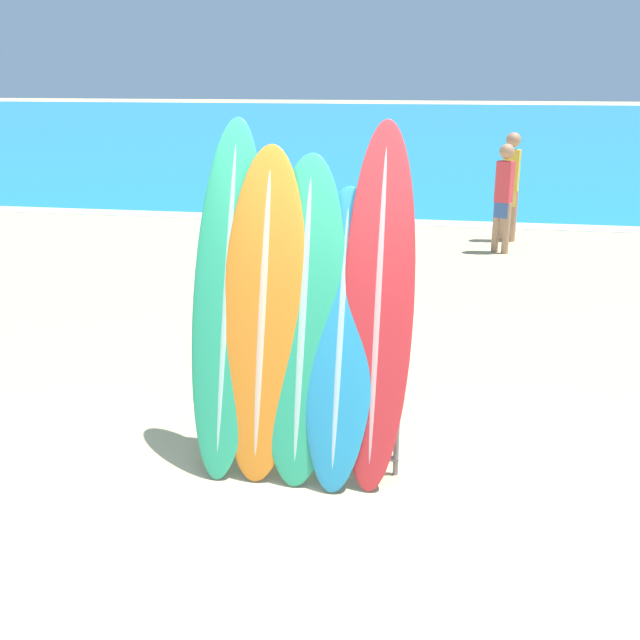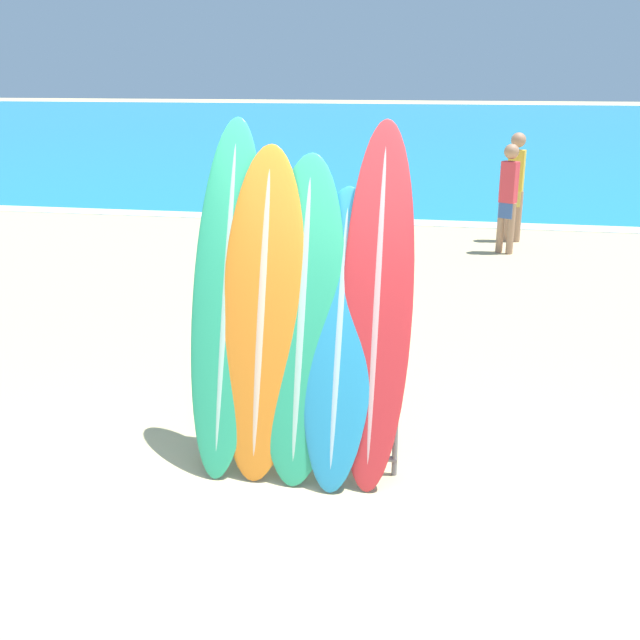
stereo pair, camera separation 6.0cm
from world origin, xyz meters
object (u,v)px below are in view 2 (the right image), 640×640
at_px(surfboard_slot_1, 262,313).
at_px(surfboard_rack, 299,409).
at_px(surfboard_slot_0, 227,297).
at_px(surfboard_slot_2, 302,319).
at_px(person_far_left, 508,195).
at_px(person_near_water, 275,272).
at_px(surfboard_slot_4, 377,306).
at_px(person_mid_beach, 515,183).
at_px(surfboard_slot_3, 340,338).

bearing_deg(surfboard_slot_1, surfboard_rack, -13.38).
distance_m(surfboard_slot_0, surfboard_slot_1, 0.29).
distance_m(surfboard_rack, surfboard_slot_0, 0.94).
height_order(surfboard_slot_2, person_far_left, surfboard_slot_2).
relative_size(surfboard_slot_1, person_near_water, 1.32).
xyz_separation_m(surfboard_slot_4, person_far_left, (1.24, 7.14, -0.29)).
distance_m(surfboard_rack, person_near_water, 2.07).
xyz_separation_m(surfboard_rack, surfboard_slot_0, (-0.54, 0.11, 0.76)).
height_order(surfboard_rack, person_far_left, person_far_left).
xyz_separation_m(surfboard_slot_1, person_mid_beach, (2.18, 8.11, -0.15)).
bearing_deg(surfboard_slot_2, surfboard_slot_1, -179.50).
xyz_separation_m(surfboard_rack, person_mid_beach, (1.91, 8.17, 0.53)).
relative_size(surfboard_rack, surfboard_slot_3, 0.71).
relative_size(person_near_water, person_mid_beach, 0.95).
distance_m(person_near_water, person_mid_beach, 6.76).
xyz_separation_m(surfboard_slot_0, person_near_water, (-0.10, 1.80, -0.28)).
relative_size(surfboard_slot_1, surfboard_slot_2, 1.03).
xyz_separation_m(surfboard_slot_1, surfboard_slot_3, (0.55, -0.03, -0.14)).
height_order(surfboard_rack, surfboard_slot_1, surfboard_slot_1).
distance_m(surfboard_slot_0, person_near_water, 1.82).
bearing_deg(surfboard_slot_1, surfboard_slot_3, -3.29).
relative_size(surfboard_rack, person_mid_beach, 0.78).
distance_m(surfboard_slot_0, person_mid_beach, 8.43).
bearing_deg(surfboard_rack, person_near_water, 108.56).
bearing_deg(surfboard_rack, surfboard_slot_4, 10.65).
bearing_deg(surfboard_slot_4, surfboard_rack, -169.35).
distance_m(surfboard_slot_2, person_mid_beach, 8.32).
xyz_separation_m(surfboard_rack, person_near_water, (-0.64, 1.91, 0.48)).
relative_size(surfboard_rack, person_near_water, 0.83).
xyz_separation_m(surfboard_slot_3, person_near_water, (-0.92, 1.88, -0.06)).
relative_size(surfboard_slot_0, surfboard_slot_4, 1.00).
bearing_deg(person_near_water, surfboard_rack, -39.96).
height_order(surfboard_slot_2, surfboard_slot_4, surfboard_slot_4).
bearing_deg(surfboard_slot_2, surfboard_rack, -100.43).
bearing_deg(surfboard_slot_3, surfboard_slot_0, 174.53).
bearing_deg(surfboard_slot_3, surfboard_rack, -173.38).
xyz_separation_m(surfboard_slot_1, person_near_water, (-0.37, 1.84, -0.19)).
relative_size(surfboard_slot_3, person_near_water, 1.16).
distance_m(surfboard_slot_1, person_near_water, 1.89).
distance_m(surfboard_rack, surfboard_slot_4, 0.93).
bearing_deg(person_mid_beach, person_far_left, 94.20).
height_order(surfboard_slot_3, surfboard_slot_4, surfboard_slot_4).
xyz_separation_m(surfboard_slot_1, surfboard_slot_2, (0.28, 0.00, -0.03)).
height_order(surfboard_slot_4, person_far_left, surfboard_slot_4).
xyz_separation_m(surfboard_slot_0, surfboard_slot_1, (0.27, -0.05, -0.09)).
bearing_deg(surfboard_slot_0, surfboard_slot_2, -4.60).
relative_size(surfboard_slot_3, person_mid_beach, 1.10).
distance_m(surfboard_slot_4, person_far_left, 7.25).
xyz_separation_m(person_mid_beach, person_far_left, (-0.15, -0.93, -0.06)).
relative_size(surfboard_rack, person_far_left, 0.83).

